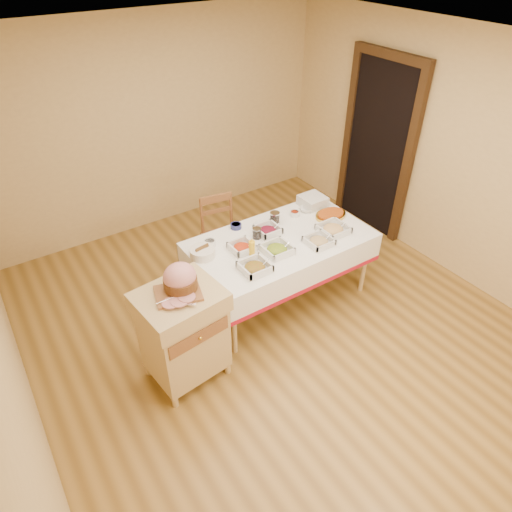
{
  "coord_description": "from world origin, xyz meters",
  "views": [
    {
      "loc": [
        -2.0,
        -2.71,
        3.33
      ],
      "look_at": [
        -0.07,
        0.2,
        0.76
      ],
      "focal_mm": 32.0,
      "sensor_mm": 36.0,
      "label": 1
    }
  ],
  "objects_px": {
    "dining_chair": "(222,235)",
    "brass_platter": "(331,215)",
    "mustard_bottle": "(252,247)",
    "butcher_cart": "(183,331)",
    "bread_basket": "(202,252)",
    "plate_stack": "(313,201)",
    "ham_on_board": "(180,280)",
    "preserve_jar_right": "(275,219)",
    "dining_table": "(280,252)",
    "preserve_jar_left": "(257,234)"
  },
  "relations": [
    {
      "from": "mustard_bottle",
      "to": "ham_on_board",
      "type": "bearing_deg",
      "value": -160.53
    },
    {
      "from": "brass_platter",
      "to": "ham_on_board",
      "type": "bearing_deg",
      "value": -167.85
    },
    {
      "from": "plate_stack",
      "to": "brass_platter",
      "type": "height_order",
      "value": "plate_stack"
    },
    {
      "from": "preserve_jar_left",
      "to": "bread_basket",
      "type": "xyz_separation_m",
      "value": [
        -0.6,
        0.02,
        -0.01
      ]
    },
    {
      "from": "dining_table",
      "to": "bread_basket",
      "type": "height_order",
      "value": "bread_basket"
    },
    {
      "from": "butcher_cart",
      "to": "ham_on_board",
      "type": "height_order",
      "value": "ham_on_board"
    },
    {
      "from": "mustard_bottle",
      "to": "brass_platter",
      "type": "height_order",
      "value": "mustard_bottle"
    },
    {
      "from": "brass_platter",
      "to": "mustard_bottle",
      "type": "bearing_deg",
      "value": -174.09
    },
    {
      "from": "dining_chair",
      "to": "mustard_bottle",
      "type": "relative_size",
      "value": 4.88
    },
    {
      "from": "ham_on_board",
      "to": "mustard_bottle",
      "type": "distance_m",
      "value": 0.96
    },
    {
      "from": "butcher_cart",
      "to": "dining_chair",
      "type": "relative_size",
      "value": 1.04
    },
    {
      "from": "dining_chair",
      "to": "brass_platter",
      "type": "relative_size",
      "value": 2.5
    },
    {
      "from": "bread_basket",
      "to": "plate_stack",
      "type": "height_order",
      "value": "plate_stack"
    },
    {
      "from": "dining_chair",
      "to": "brass_platter",
      "type": "height_order",
      "value": "dining_chair"
    },
    {
      "from": "dining_chair",
      "to": "ham_on_board",
      "type": "xyz_separation_m",
      "value": [
        -1.02,
        -1.16,
        0.59
      ]
    },
    {
      "from": "butcher_cart",
      "to": "preserve_jar_left",
      "type": "xyz_separation_m",
      "value": [
        1.11,
        0.55,
        0.27
      ]
    },
    {
      "from": "butcher_cart",
      "to": "dining_table",
      "type": "bearing_deg",
      "value": 17.14
    },
    {
      "from": "ham_on_board",
      "to": "dining_table",
      "type": "bearing_deg",
      "value": 16.38
    },
    {
      "from": "butcher_cart",
      "to": "ham_on_board",
      "type": "relative_size",
      "value": 2.49
    },
    {
      "from": "mustard_bottle",
      "to": "brass_platter",
      "type": "xyz_separation_m",
      "value": [
        1.09,
        0.11,
        -0.06
      ]
    },
    {
      "from": "dining_table",
      "to": "preserve_jar_right",
      "type": "height_order",
      "value": "preserve_jar_right"
    },
    {
      "from": "ham_on_board",
      "to": "plate_stack",
      "type": "bearing_deg",
      "value": 20.17
    },
    {
      "from": "ham_on_board",
      "to": "preserve_jar_right",
      "type": "bearing_deg",
      "value": 24.92
    },
    {
      "from": "butcher_cart",
      "to": "ham_on_board",
      "type": "distance_m",
      "value": 0.52
    },
    {
      "from": "mustard_bottle",
      "to": "brass_platter",
      "type": "relative_size",
      "value": 0.51
    },
    {
      "from": "preserve_jar_left",
      "to": "mustard_bottle",
      "type": "relative_size",
      "value": 0.61
    },
    {
      "from": "butcher_cart",
      "to": "brass_platter",
      "type": "relative_size",
      "value": 2.6
    },
    {
      "from": "dining_table",
      "to": "plate_stack",
      "type": "distance_m",
      "value": 0.8
    },
    {
      "from": "dining_table",
      "to": "butcher_cart",
      "type": "xyz_separation_m",
      "value": [
        -1.31,
        -0.4,
        -0.06
      ]
    },
    {
      "from": "dining_chair",
      "to": "butcher_cart",
      "type": "bearing_deg",
      "value": -131.72
    },
    {
      "from": "ham_on_board",
      "to": "plate_stack",
      "type": "relative_size",
      "value": 1.45
    },
    {
      "from": "preserve_jar_right",
      "to": "brass_platter",
      "type": "bearing_deg",
      "value": -20.5
    },
    {
      "from": "dining_table",
      "to": "ham_on_board",
      "type": "xyz_separation_m",
      "value": [
        -1.27,
        -0.37,
        0.45
      ]
    },
    {
      "from": "dining_chair",
      "to": "ham_on_board",
      "type": "bearing_deg",
      "value": -131.4
    },
    {
      "from": "bread_basket",
      "to": "butcher_cart",
      "type": "bearing_deg",
      "value": -131.74
    },
    {
      "from": "brass_platter",
      "to": "dining_chair",
      "type": "bearing_deg",
      "value": 142.32
    },
    {
      "from": "butcher_cart",
      "to": "brass_platter",
      "type": "distance_m",
      "value": 2.07
    },
    {
      "from": "dining_chair",
      "to": "bread_basket",
      "type": "bearing_deg",
      "value": -131.71
    },
    {
      "from": "bread_basket",
      "to": "plate_stack",
      "type": "bearing_deg",
      "value": 6.7
    },
    {
      "from": "dining_table",
      "to": "bread_basket",
      "type": "relative_size",
      "value": 7.56
    },
    {
      "from": "dining_table",
      "to": "butcher_cart",
      "type": "bearing_deg",
      "value": -162.86
    },
    {
      "from": "dining_table",
      "to": "butcher_cart",
      "type": "relative_size",
      "value": 1.93
    },
    {
      "from": "dining_chair",
      "to": "brass_platter",
      "type": "bearing_deg",
      "value": -37.68
    },
    {
      "from": "butcher_cart",
      "to": "mustard_bottle",
      "type": "height_order",
      "value": "same"
    },
    {
      "from": "ham_on_board",
      "to": "dining_chair",
      "type": "bearing_deg",
      "value": 48.6
    },
    {
      "from": "preserve_jar_right",
      "to": "bread_basket",
      "type": "height_order",
      "value": "preserve_jar_right"
    },
    {
      "from": "butcher_cart",
      "to": "plate_stack",
      "type": "bearing_deg",
      "value": 20.57
    },
    {
      "from": "mustard_bottle",
      "to": "dining_table",
      "type": "bearing_deg",
      "value": 9.06
    },
    {
      "from": "bread_basket",
      "to": "brass_platter",
      "type": "relative_size",
      "value": 0.66
    },
    {
      "from": "dining_chair",
      "to": "ham_on_board",
      "type": "height_order",
      "value": "ham_on_board"
    }
  ]
}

